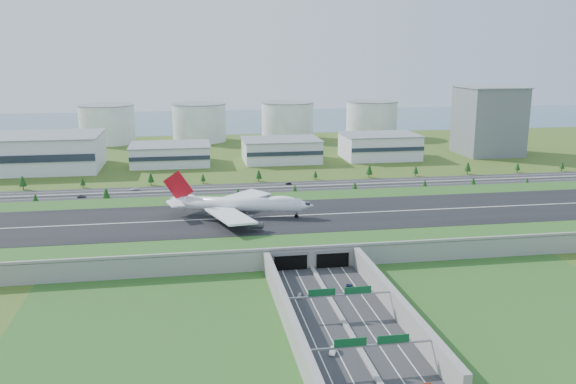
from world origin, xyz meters
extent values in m
plane|color=#345219|center=(0.00, 0.00, 0.00)|extent=(1200.00, 1200.00, 0.00)
cube|color=gray|center=(0.00, 0.00, 4.00)|extent=(520.00, 100.00, 8.00)
cube|color=#284E1A|center=(0.00, 0.00, 8.08)|extent=(520.00, 100.00, 0.16)
cube|color=black|center=(0.00, 0.00, 8.22)|extent=(520.00, 58.00, 0.12)
cube|color=silver|center=(0.00, 0.00, 8.30)|extent=(520.00, 0.90, 0.02)
cube|color=gray|center=(0.00, -49.40, 8.60)|extent=(520.00, 1.20, 1.20)
cube|color=#28282B|center=(0.00, -110.00, 0.06)|extent=(34.00, 120.00, 0.12)
cube|color=gray|center=(0.00, -110.00, 0.45)|extent=(1.60, 120.00, 0.90)
cube|color=gray|center=(-18.20, -100.00, 4.00)|extent=(2.40, 100.00, 8.00)
cube|color=gray|center=(18.20, -100.00, 4.00)|extent=(2.40, 100.00, 8.00)
cube|color=black|center=(-8.50, -50.20, 3.20)|extent=(13.00, 1.20, 6.00)
cube|color=black|center=(8.50, -50.20, 3.20)|extent=(13.00, 1.20, 6.00)
cylinder|color=gray|center=(-19.00, -95.00, 3.50)|extent=(0.70, 0.70, 7.00)
cylinder|color=gray|center=(19.00, -95.00, 3.50)|extent=(0.70, 0.70, 7.00)
cube|color=gray|center=(0.00, -95.00, 7.20)|extent=(38.00, 0.50, 0.50)
cube|color=#0C4C23|center=(-6.00, -95.10, 8.60)|extent=(9.00, 0.30, 2.40)
cube|color=#0C4C23|center=(6.00, -95.10, 8.60)|extent=(9.00, 0.30, 2.40)
cylinder|color=gray|center=(-19.00, -130.00, 3.50)|extent=(0.70, 0.70, 7.00)
cylinder|color=gray|center=(19.00, -130.00, 3.50)|extent=(0.70, 0.70, 7.00)
cube|color=gray|center=(0.00, -130.00, 7.20)|extent=(38.00, 0.50, 0.50)
cube|color=#0C4C23|center=(-6.00, -130.10, 8.60)|extent=(9.00, 0.30, 2.40)
cube|color=#0C4C23|center=(6.00, -130.10, 8.60)|extent=(9.00, 0.30, 2.40)
cube|color=#28282B|center=(0.00, 95.00, 0.06)|extent=(560.00, 36.00, 0.12)
cylinder|color=#3D2819|center=(-131.69, 73.00, 1.20)|extent=(0.50, 0.50, 2.40)
cone|color=black|center=(-131.69, 73.00, 4.26)|extent=(3.73, 3.73, 4.79)
cylinder|color=#3D2819|center=(-93.53, 73.00, 1.51)|extent=(0.50, 0.50, 3.02)
cone|color=black|center=(-93.53, 73.00, 5.38)|extent=(4.70, 4.70, 6.05)
cylinder|color=#3D2819|center=(-53.72, 73.00, 1.19)|extent=(0.50, 0.50, 2.38)
cone|color=black|center=(-53.72, 73.00, 4.24)|extent=(3.71, 3.71, 4.77)
cylinder|color=#3D2819|center=(-18.79, 73.00, 1.02)|extent=(0.50, 0.50, 2.05)
cone|color=black|center=(-18.79, 73.00, 3.64)|extent=(3.19, 3.19, 4.10)
cylinder|color=#3D2819|center=(15.13, 73.00, 1.13)|extent=(0.50, 0.50, 2.26)
cone|color=black|center=(15.13, 73.00, 4.02)|extent=(3.52, 3.52, 4.53)
cylinder|color=#3D2819|center=(52.07, 73.00, 1.23)|extent=(0.50, 0.50, 2.46)
cone|color=black|center=(52.07, 73.00, 4.37)|extent=(3.83, 3.83, 4.92)
cylinder|color=#3D2819|center=(96.64, 73.00, 1.17)|extent=(0.50, 0.50, 2.34)
cone|color=black|center=(96.64, 73.00, 4.16)|extent=(3.64, 3.64, 4.69)
cylinder|color=#3D2819|center=(128.52, 73.00, 1.27)|extent=(0.50, 0.50, 2.54)
cone|color=black|center=(128.52, 73.00, 4.51)|extent=(3.95, 3.95, 5.08)
cylinder|color=#3D2819|center=(165.07, 73.00, 1.00)|extent=(0.50, 0.50, 2.00)
cone|color=black|center=(165.07, 73.00, 3.56)|extent=(3.12, 3.12, 4.01)
cylinder|color=#3D2819|center=(-148.98, 117.00, 1.53)|extent=(0.50, 0.50, 3.06)
cone|color=black|center=(-148.98, 117.00, 5.44)|extent=(4.76, 4.76, 6.12)
cylinder|color=#3D2819|center=(-113.18, 117.00, 1.07)|extent=(0.50, 0.50, 2.15)
cone|color=black|center=(-113.18, 117.00, 3.82)|extent=(3.34, 3.34, 4.30)
cylinder|color=#3D2819|center=(-71.08, 117.00, 1.41)|extent=(0.50, 0.50, 2.82)
cone|color=black|center=(-71.08, 117.00, 5.02)|extent=(4.39, 4.39, 5.65)
cylinder|color=#3D2819|center=(-37.82, 117.00, 1.09)|extent=(0.50, 0.50, 2.17)
cone|color=black|center=(-37.82, 117.00, 3.86)|extent=(3.38, 3.38, 4.34)
cylinder|color=#3D2819|center=(-1.27, 117.00, 1.37)|extent=(0.50, 0.50, 2.74)
cone|color=black|center=(-1.27, 117.00, 4.87)|extent=(4.26, 4.26, 5.48)
cylinder|color=#3D2819|center=(36.98, 117.00, 1.05)|extent=(0.50, 0.50, 2.09)
cone|color=black|center=(36.98, 117.00, 3.72)|extent=(3.25, 3.25, 4.18)
cylinder|color=#3D2819|center=(74.46, 117.00, 1.53)|extent=(0.50, 0.50, 3.06)
cone|color=black|center=(74.46, 117.00, 5.44)|extent=(4.76, 4.76, 6.12)
cylinder|color=#3D2819|center=(107.71, 117.00, 1.20)|extent=(0.50, 0.50, 2.41)
cone|color=black|center=(107.71, 117.00, 4.28)|extent=(3.75, 3.75, 4.82)
cylinder|color=#3D2819|center=(145.87, 117.00, 1.50)|extent=(0.50, 0.50, 3.01)
cone|color=black|center=(145.87, 117.00, 5.35)|extent=(4.68, 4.68, 6.02)
cylinder|color=#3D2819|center=(183.61, 117.00, 1.20)|extent=(0.50, 0.50, 2.39)
cone|color=black|center=(183.61, 117.00, 4.25)|extent=(3.72, 3.72, 4.79)
cylinder|color=#3D2819|center=(218.20, 117.00, 1.16)|extent=(0.50, 0.50, 2.32)
cone|color=black|center=(218.20, 117.00, 4.13)|extent=(3.62, 3.62, 4.65)
cube|color=silver|center=(-170.00, 185.00, 12.50)|extent=(120.00, 60.00, 25.00)
cube|color=silver|center=(-60.00, 190.00, 7.50)|extent=(58.00, 42.00, 15.00)
cube|color=silver|center=(25.00, 190.00, 8.50)|extent=(58.00, 42.00, 17.00)
cube|color=silver|center=(105.00, 190.00, 9.50)|extent=(58.00, 42.00, 19.00)
cube|color=slate|center=(200.00, 195.00, 27.50)|extent=(46.00, 46.00, 55.00)
cylinder|color=silver|center=(-120.00, 310.00, 17.50)|extent=(50.00, 50.00, 35.00)
cylinder|color=silver|center=(-35.00, 310.00, 17.50)|extent=(50.00, 50.00, 35.00)
cylinder|color=silver|center=(50.00, 310.00, 17.50)|extent=(50.00, 50.00, 35.00)
cylinder|color=silver|center=(135.00, 310.00, 17.50)|extent=(50.00, 50.00, 35.00)
cube|color=#3D6075|center=(0.00, 480.00, 0.03)|extent=(1200.00, 260.00, 0.06)
cylinder|color=white|center=(-23.31, 2.74, 14.18)|extent=(56.89, 20.08, 6.51)
cone|color=white|center=(6.33, -4.63, 14.18)|extent=(9.47, 8.29, 6.51)
cone|color=white|center=(-52.94, 10.11, 14.59)|extent=(11.45, 8.78, 6.51)
ellipsoid|color=white|center=(-4.50, -1.94, 16.53)|extent=(14.70, 8.28, 4.01)
cube|color=white|center=(-29.46, -13.56, 13.17)|extent=(22.06, 33.14, 1.61)
cube|color=white|center=(-21.11, 20.02, 13.17)|extent=(31.17, 30.76, 1.61)
cylinder|color=#38383D|center=(-21.55, -10.29, 10.93)|extent=(5.87, 4.24, 3.05)
cylinder|color=#38383D|center=(-18.49, -22.58, 10.93)|extent=(5.87, 4.24, 3.05)
cylinder|color=#38383D|center=(-15.65, 13.42, 10.93)|extent=(5.87, 4.24, 3.05)
cylinder|color=#38383D|center=(-7.19, 22.85, 10.93)|extent=(5.87, 4.24, 3.05)
cube|color=white|center=(-53.55, 3.44, 15.41)|extent=(8.96, 12.45, 0.61)
cube|color=white|center=(-50.36, 16.28, 15.41)|extent=(12.17, 12.30, 0.61)
cube|color=#AE0C18|center=(-51.95, 9.86, 22.33)|extent=(14.30, 4.39, 15.26)
cylinder|color=black|center=(2.22, -3.61, 8.84)|extent=(1.93, 0.71, 1.93)
cylinder|color=black|center=(-28.05, 0.56, 8.84)|extent=(1.93, 0.71, 1.93)
cylinder|color=black|center=(-26.47, 6.88, 8.84)|extent=(1.93, 0.71, 1.93)
cylinder|color=black|center=(-33.97, 2.03, 8.84)|extent=(1.93, 0.71, 1.93)
cylinder|color=black|center=(-32.40, 8.36, 8.84)|extent=(1.93, 0.71, 1.93)
imported|color=#BBBBC0|center=(-10.09, -77.71, 0.82)|extent=(2.67, 4.41, 1.40)
imported|color=white|center=(-7.98, -119.47, 0.92)|extent=(3.53, 5.11, 1.60)
imported|color=#0C183F|center=(9.30, -72.71, 0.80)|extent=(3.88, 5.41, 1.37)
imported|color=#535358|center=(-109.82, 89.05, 0.96)|extent=(5.23, 2.84, 1.69)
imported|color=black|center=(16.58, 104.17, 0.77)|extent=(4.20, 2.53, 1.31)
imported|color=white|center=(-80.62, 103.04, 0.96)|extent=(5.89, 2.55, 1.69)
camera|label=1|loc=(-47.09, -274.82, 84.97)|focal=38.00mm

